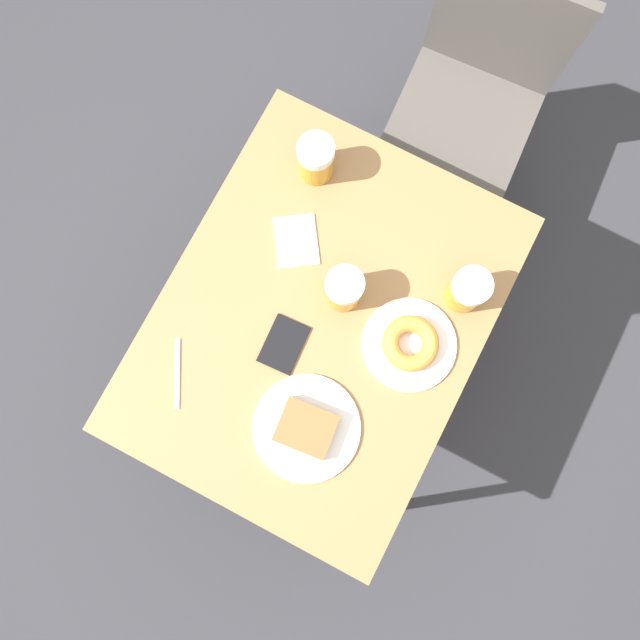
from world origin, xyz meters
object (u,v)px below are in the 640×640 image
(plate_with_donut, at_px, (410,344))
(beer_mug_left, at_px, (316,159))
(beer_mug_right, at_px, (467,290))
(fork, at_px, (177,374))
(passport_near_edge, at_px, (284,344))
(plate_with_cake, at_px, (306,428))
(napkin_folded, at_px, (296,241))
(beer_mug_center, at_px, (344,289))
(chair, at_px, (479,83))

(plate_with_donut, distance_m, beer_mug_left, 0.50)
(beer_mug_right, relative_size, fork, 0.83)
(fork, relative_size, passport_near_edge, 1.17)
(beer_mug_right, xyz_separation_m, fork, (-0.52, -0.49, -0.06))
(plate_with_cake, height_order, napkin_folded, plate_with_cake)
(plate_with_cake, bearing_deg, beer_mug_left, 115.55)
(beer_mug_right, bearing_deg, napkin_folded, -171.30)
(beer_mug_right, bearing_deg, beer_mug_center, -153.03)
(napkin_folded, relative_size, passport_near_edge, 1.26)
(beer_mug_right, distance_m, fork, 0.71)
(chair, height_order, beer_mug_left, chair)
(plate_with_cake, bearing_deg, beer_mug_right, 67.70)
(fork, bearing_deg, plate_with_cake, 4.92)
(chair, height_order, passport_near_edge, chair)
(plate_with_donut, xyz_separation_m, beer_mug_left, (-0.40, 0.29, 0.04))
(fork, distance_m, passport_near_edge, 0.26)
(beer_mug_left, relative_size, passport_near_edge, 0.97)
(beer_mug_right, bearing_deg, passport_near_edge, -136.99)
(napkin_folded, bearing_deg, chair, 73.23)
(fork, bearing_deg, chair, 74.48)
(plate_with_donut, distance_m, beer_mug_right, 0.18)
(napkin_folded, bearing_deg, beer_mug_center, -22.15)
(plate_with_donut, bearing_deg, chair, 100.01)
(plate_with_cake, height_order, passport_near_edge, plate_with_cake)
(fork, bearing_deg, napkin_folded, 76.65)
(plate_with_donut, relative_size, passport_near_edge, 1.75)
(beer_mug_left, xyz_separation_m, beer_mug_center, (0.21, -0.25, 0.00))
(fork, bearing_deg, passport_near_edge, 42.92)
(chair, relative_size, passport_near_edge, 6.54)
(plate_with_donut, distance_m, napkin_folded, 0.38)
(beer_mug_left, bearing_deg, fork, -95.27)
(beer_mug_center, height_order, passport_near_edge, beer_mug_center)
(plate_with_donut, relative_size, fork, 1.49)
(beer_mug_right, bearing_deg, beer_mug_left, 165.09)
(napkin_folded, xyz_separation_m, fork, (-0.10, -0.42, -0.00))
(plate_with_cake, relative_size, beer_mug_center, 2.01)
(plate_with_cake, height_order, beer_mug_center, beer_mug_center)
(beer_mug_left, bearing_deg, passport_near_edge, -72.37)
(beer_mug_right, xyz_separation_m, passport_near_edge, (-0.33, -0.31, -0.06))
(chair, relative_size, plate_with_donut, 3.74)
(beer_mug_center, distance_m, beer_mug_right, 0.29)
(fork, bearing_deg, beer_mug_center, 53.37)
(beer_mug_left, xyz_separation_m, napkin_folded, (0.04, -0.19, -0.06))
(beer_mug_left, bearing_deg, chair, 63.82)
(napkin_folded, distance_m, fork, 0.43)
(chair, height_order, fork, chair)
(chair, distance_m, passport_near_edge, 0.99)
(plate_with_cake, xyz_separation_m, plate_with_donut, (0.13, 0.29, 0.00))
(beer_mug_left, distance_m, fork, 0.62)
(beer_mug_left, bearing_deg, beer_mug_right, -14.91)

